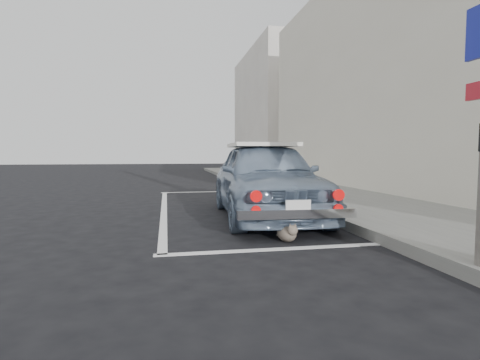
# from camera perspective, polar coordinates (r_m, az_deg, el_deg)

# --- Properties ---
(ground) EXTENTS (80.00, 80.00, 0.00)m
(ground) POSITION_cam_1_polar(r_m,az_deg,el_deg) (4.99, -1.17, -9.39)
(ground) COLOR black
(ground) RESTS_ON ground
(sidewalk) EXTENTS (2.80, 40.00, 0.15)m
(sidewalk) POSITION_cam_1_polar(r_m,az_deg,el_deg) (7.96, 19.50, -4.02)
(sidewalk) COLOR #64645F
(sidewalk) RESTS_ON ground
(shop_building) EXTENTS (3.50, 18.00, 7.00)m
(shop_building) POSITION_cam_1_polar(r_m,az_deg,el_deg) (11.57, 28.53, 15.15)
(shop_building) COLOR beige
(shop_building) RESTS_ON ground
(building_far) EXTENTS (3.50, 10.00, 8.00)m
(building_far) POSITION_cam_1_polar(r_m,az_deg,el_deg) (25.96, 5.08, 10.28)
(building_far) COLOR beige
(building_far) RESTS_ON ground
(pline_rear) EXTENTS (3.00, 0.12, 0.01)m
(pline_rear) POSITION_cam_1_polar(r_m,az_deg,el_deg) (4.63, 6.14, -10.42)
(pline_rear) COLOR silver
(pline_rear) RESTS_ON ground
(pline_front) EXTENTS (3.00, 0.12, 0.01)m
(pline_front) POSITION_cam_1_polar(r_m,az_deg,el_deg) (11.42, -4.36, -1.79)
(pline_front) COLOR silver
(pline_front) RESTS_ON ground
(pline_side) EXTENTS (0.12, 7.00, 0.01)m
(pline_side) POSITION_cam_1_polar(r_m,az_deg,el_deg) (7.86, -11.51, -4.49)
(pline_side) COLOR silver
(pline_side) RESTS_ON ground
(retro_coupe) EXTENTS (1.89, 4.21, 1.40)m
(retro_coupe) POSITION_cam_1_polar(r_m,az_deg,el_deg) (6.82, 3.94, 0.24)
(retro_coupe) COLOR #788DA7
(retro_coupe) RESTS_ON ground
(cat) EXTENTS (0.28, 0.50, 0.27)m
(cat) POSITION_cam_1_polar(r_m,az_deg,el_deg) (4.99, 7.23, -7.95)
(cat) COLOR #665C4E
(cat) RESTS_ON ground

